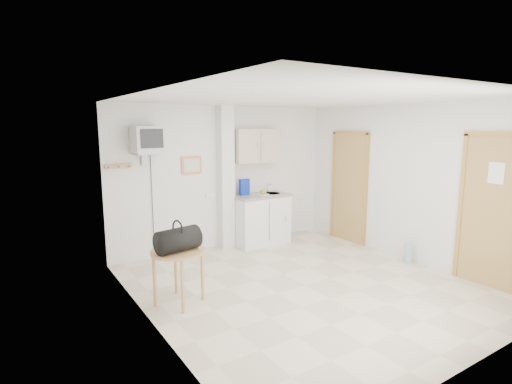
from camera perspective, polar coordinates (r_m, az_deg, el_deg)
ground at (r=5.64m, az=7.02°, el=-13.10°), size 4.50×4.50×0.00m
room_envelope at (r=5.47m, az=8.69°, el=2.84°), size 4.24×4.54×2.55m
kitchenette at (r=7.29m, az=0.50°, el=-1.22°), size 1.03×0.58×2.10m
crt_television at (r=6.30m, az=-15.24°, el=7.12°), size 0.44×0.45×2.15m
round_table at (r=4.98m, az=-11.07°, el=-9.07°), size 0.66×0.66×0.68m
duffel_bag at (r=4.86m, az=-11.09°, el=-6.68°), size 0.57×0.38×0.39m
water_bottle at (r=6.86m, az=21.01°, el=-8.15°), size 0.12×0.12×0.35m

